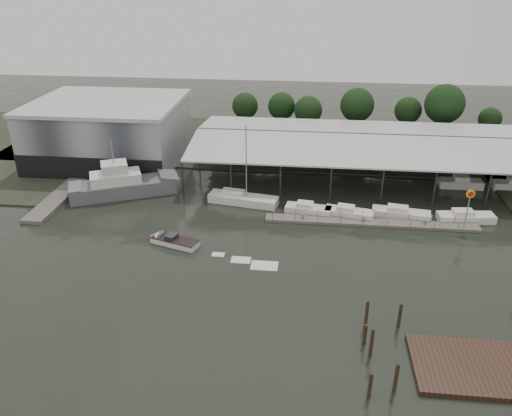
# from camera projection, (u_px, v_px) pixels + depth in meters

# --- Properties ---
(ground) EXTENTS (200.00, 200.00, 0.00)m
(ground) POSITION_uv_depth(u_px,v_px,m) (250.00, 257.00, 58.92)
(ground) COLOR black
(ground) RESTS_ON ground
(land_strip_far) EXTENTS (140.00, 30.00, 0.30)m
(land_strip_far) POSITION_uv_depth(u_px,v_px,m) (276.00, 143.00, 96.39)
(land_strip_far) COLOR #353A2B
(land_strip_far) RESTS_ON ground
(land_strip_west) EXTENTS (20.00, 40.00, 0.30)m
(land_strip_west) POSITION_uv_depth(u_px,v_px,m) (49.00, 156.00, 89.55)
(land_strip_west) COLOR #353A2B
(land_strip_west) RESTS_ON ground
(storage_warehouse) EXTENTS (24.50, 20.50, 10.50)m
(storage_warehouse) POSITION_uv_depth(u_px,v_px,m) (109.00, 131.00, 86.06)
(storage_warehouse) COLOR #989CA1
(storage_warehouse) RESTS_ON ground
(covered_boat_shed) EXTENTS (58.24, 24.00, 6.96)m
(covered_boat_shed) POSITION_uv_depth(u_px,v_px,m) (376.00, 138.00, 79.59)
(covered_boat_shed) COLOR silver
(covered_boat_shed) RESTS_ON ground
(trawler_dock) EXTENTS (3.00, 18.00, 0.50)m
(trawler_dock) POSITION_uv_depth(u_px,v_px,m) (61.00, 195.00, 74.22)
(trawler_dock) COLOR slate
(trawler_dock) RESTS_ON ground
(floating_dock) EXTENTS (28.00, 2.00, 1.40)m
(floating_dock) POSITION_uv_depth(u_px,v_px,m) (371.00, 223.00, 66.31)
(floating_dock) COLOR slate
(floating_dock) RESTS_ON ground
(shell_fuel_sign) EXTENTS (1.10, 0.18, 5.55)m
(shell_fuel_sign) POSITION_uv_depth(u_px,v_px,m) (469.00, 202.00, 63.51)
(shell_fuel_sign) COLOR gray
(shell_fuel_sign) RESTS_ON ground
(boardwalk_platform) EXTENTS (15.00, 12.00, 0.50)m
(boardwalk_platform) POSITION_uv_depth(u_px,v_px,m) (512.00, 364.00, 42.81)
(boardwalk_platform) COLOR #392017
(boardwalk_platform) RESTS_ON ground
(grey_trawler) EXTENTS (16.26, 10.49, 8.84)m
(grey_trawler) POSITION_uv_depth(u_px,v_px,m) (124.00, 185.00, 74.33)
(grey_trawler) COLOR #5B5F64
(grey_trawler) RESTS_ON ground
(white_sailboat) EXTENTS (10.34, 4.35, 11.88)m
(white_sailboat) POSITION_uv_depth(u_px,v_px,m) (242.00, 199.00, 71.99)
(white_sailboat) COLOR white
(white_sailboat) RESTS_ON ground
(speedboat_underway) EXTENTS (17.21, 7.02, 2.00)m
(speedboat_underway) POSITION_uv_depth(u_px,v_px,m) (171.00, 241.00, 61.64)
(speedboat_underway) COLOR white
(speedboat_underway) RESTS_ON ground
(moored_cruiser_0) EXTENTS (6.55, 3.13, 1.70)m
(moored_cruiser_0) POSITION_uv_depth(u_px,v_px,m) (308.00, 209.00, 69.03)
(moored_cruiser_0) COLOR white
(moored_cruiser_0) RESTS_ON ground
(moored_cruiser_1) EXTENTS (6.85, 3.43, 1.70)m
(moored_cruiser_1) POSITION_uv_depth(u_px,v_px,m) (349.00, 213.00, 68.06)
(moored_cruiser_1) COLOR white
(moored_cruiser_1) RESTS_ON ground
(moored_cruiser_2) EXTENTS (7.97, 3.43, 1.70)m
(moored_cruiser_2) POSITION_uv_depth(u_px,v_px,m) (400.00, 213.00, 67.93)
(moored_cruiser_2) COLOR white
(moored_cruiser_2) RESTS_ON ground
(moored_cruiser_3) EXTENTS (7.63, 2.90, 1.70)m
(moored_cruiser_3) POSITION_uv_depth(u_px,v_px,m) (465.00, 217.00, 66.90)
(moored_cruiser_3) COLOR white
(moored_cruiser_3) RESTS_ON ground
(mooring_pilings) EXTENTS (3.94, 9.41, 3.67)m
(mooring_pilings) POSITION_uv_depth(u_px,v_px,m) (378.00, 345.00, 43.74)
(mooring_pilings) COLOR #362A1B
(mooring_pilings) RESTS_ON ground
(horizon_tree_line) EXTENTS (66.48, 9.28, 11.16)m
(horizon_tree_line) POSITION_uv_depth(u_px,v_px,m) (400.00, 109.00, 96.54)
(horizon_tree_line) COLOR #2F2115
(horizon_tree_line) RESTS_ON ground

